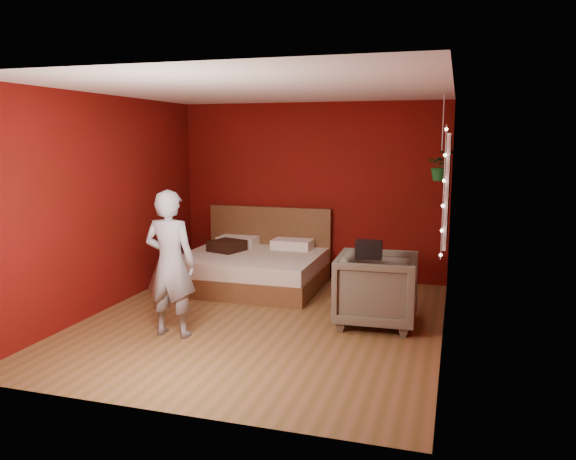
% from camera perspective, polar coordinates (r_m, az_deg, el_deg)
% --- Properties ---
extents(floor, '(4.50, 4.50, 0.00)m').
position_cam_1_polar(floor, '(6.53, -2.68, -9.29)').
color(floor, brown).
rests_on(floor, ground).
extents(room_walls, '(4.04, 4.54, 2.62)m').
position_cam_1_polar(room_walls, '(6.20, -2.80, 5.58)').
color(room_walls, '#6A0B0B').
rests_on(room_walls, ground).
extents(window, '(0.05, 0.97, 1.27)m').
position_cam_1_polar(window, '(6.76, 15.84, 4.02)').
color(window, white).
rests_on(window, room_walls).
extents(fairy_lights, '(0.04, 0.04, 1.45)m').
position_cam_1_polar(fairy_lights, '(6.23, 15.51, 3.62)').
color(fairy_lights, silver).
rests_on(fairy_lights, room_walls).
extents(bed, '(1.91, 1.63, 1.05)m').
position_cam_1_polar(bed, '(8.00, -3.46, -3.77)').
color(bed, brown).
rests_on(bed, ground).
extents(person, '(0.57, 0.37, 1.56)m').
position_cam_1_polar(person, '(6.02, -11.87, -3.37)').
color(person, gray).
rests_on(person, ground).
extents(armchair, '(0.93, 0.90, 0.81)m').
position_cam_1_polar(armchair, '(6.40, 9.05, -5.97)').
color(armchair, '#615E4D').
rests_on(armchair, ground).
extents(handbag, '(0.28, 0.15, 0.20)m').
position_cam_1_polar(handbag, '(6.03, 8.21, -1.97)').
color(handbag, black).
rests_on(handbag, armchair).
extents(throw_pillow, '(0.53, 0.53, 0.15)m').
position_cam_1_polar(throw_pillow, '(8.11, -6.23, -1.60)').
color(throw_pillow, black).
rests_on(throw_pillow, bed).
extents(hanging_plant, '(0.36, 0.32, 1.03)m').
position_cam_1_polar(hanging_plant, '(7.10, 15.30, 6.33)').
color(hanging_plant, silver).
rests_on(hanging_plant, room_walls).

